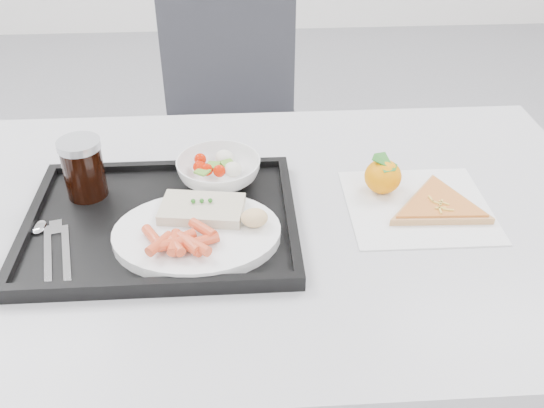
{
  "coord_description": "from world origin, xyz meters",
  "views": [
    {
      "loc": [
        -0.06,
        -0.56,
        1.37
      ],
      "look_at": [
        -0.01,
        0.3,
        0.77
      ],
      "focal_mm": 40.0,
      "sensor_mm": 36.0,
      "label": 1
    }
  ],
  "objects_px": {
    "table": "(277,244)",
    "salad_bowl": "(219,171)",
    "pizza_slice": "(439,205)",
    "tray": "(162,222)",
    "chair": "(230,109)",
    "cola_glass": "(83,167)",
    "tangerine": "(383,176)",
    "dinner_plate": "(197,234)"
  },
  "relations": [
    {
      "from": "tray",
      "to": "cola_glass",
      "type": "relative_size",
      "value": 4.17
    },
    {
      "from": "tray",
      "to": "cola_glass",
      "type": "xyz_separation_m",
      "value": [
        -0.14,
        0.09,
        0.06
      ]
    },
    {
      "from": "tray",
      "to": "pizza_slice",
      "type": "relative_size",
      "value": 1.6
    },
    {
      "from": "pizza_slice",
      "to": "tray",
      "type": "bearing_deg",
      "value": -177.98
    },
    {
      "from": "chair",
      "to": "cola_glass",
      "type": "height_order",
      "value": "chair"
    },
    {
      "from": "tangerine",
      "to": "pizza_slice",
      "type": "bearing_deg",
      "value": -35.22
    },
    {
      "from": "pizza_slice",
      "to": "salad_bowl",
      "type": "bearing_deg",
      "value": 166.37
    },
    {
      "from": "chair",
      "to": "salad_bowl",
      "type": "bearing_deg",
      "value": -91.13
    },
    {
      "from": "tangerine",
      "to": "pizza_slice",
      "type": "distance_m",
      "value": 0.11
    },
    {
      "from": "chair",
      "to": "tangerine",
      "type": "height_order",
      "value": "chair"
    },
    {
      "from": "tangerine",
      "to": "dinner_plate",
      "type": "bearing_deg",
      "value": -157.72
    },
    {
      "from": "salad_bowl",
      "to": "cola_glass",
      "type": "relative_size",
      "value": 1.41
    },
    {
      "from": "tray",
      "to": "chair",
      "type": "bearing_deg",
      "value": 82.86
    },
    {
      "from": "chair",
      "to": "pizza_slice",
      "type": "relative_size",
      "value": 3.3
    },
    {
      "from": "dinner_plate",
      "to": "tangerine",
      "type": "distance_m",
      "value": 0.36
    },
    {
      "from": "table",
      "to": "pizza_slice",
      "type": "distance_m",
      "value": 0.29
    },
    {
      "from": "cola_glass",
      "to": "tangerine",
      "type": "height_order",
      "value": "cola_glass"
    },
    {
      "from": "table",
      "to": "cola_glass",
      "type": "height_order",
      "value": "cola_glass"
    },
    {
      "from": "dinner_plate",
      "to": "pizza_slice",
      "type": "height_order",
      "value": "dinner_plate"
    },
    {
      "from": "pizza_slice",
      "to": "table",
      "type": "bearing_deg",
      "value": 178.76
    },
    {
      "from": "salad_bowl",
      "to": "pizza_slice",
      "type": "bearing_deg",
      "value": -13.63
    },
    {
      "from": "table",
      "to": "tangerine",
      "type": "bearing_deg",
      "value": 16.06
    },
    {
      "from": "table",
      "to": "salad_bowl",
      "type": "relative_size",
      "value": 7.89
    },
    {
      "from": "chair",
      "to": "salad_bowl",
      "type": "height_order",
      "value": "chair"
    },
    {
      "from": "cola_glass",
      "to": "tangerine",
      "type": "relative_size",
      "value": 1.36
    },
    {
      "from": "salad_bowl",
      "to": "tangerine",
      "type": "height_order",
      "value": "tangerine"
    },
    {
      "from": "dinner_plate",
      "to": "cola_glass",
      "type": "xyz_separation_m",
      "value": [
        -0.2,
        0.14,
        0.05
      ]
    },
    {
      "from": "table",
      "to": "tangerine",
      "type": "xyz_separation_m",
      "value": [
        0.2,
        0.06,
        0.1
      ]
    },
    {
      "from": "dinner_plate",
      "to": "tangerine",
      "type": "xyz_separation_m",
      "value": [
        0.33,
        0.14,
        0.01
      ]
    },
    {
      "from": "table",
      "to": "salad_bowl",
      "type": "distance_m",
      "value": 0.17
    },
    {
      "from": "chair",
      "to": "pizza_slice",
      "type": "bearing_deg",
      "value": -67.1
    },
    {
      "from": "tray",
      "to": "dinner_plate",
      "type": "bearing_deg",
      "value": -42.16
    },
    {
      "from": "salad_bowl",
      "to": "cola_glass",
      "type": "xyz_separation_m",
      "value": [
        -0.23,
        -0.02,
        0.03
      ]
    },
    {
      "from": "chair",
      "to": "dinner_plate",
      "type": "bearing_deg",
      "value": -93.0
    },
    {
      "from": "salad_bowl",
      "to": "cola_glass",
      "type": "distance_m",
      "value": 0.24
    },
    {
      "from": "dinner_plate",
      "to": "tangerine",
      "type": "relative_size",
      "value": 3.4
    },
    {
      "from": "tray",
      "to": "dinner_plate",
      "type": "height_order",
      "value": "dinner_plate"
    },
    {
      "from": "tray",
      "to": "salad_bowl",
      "type": "bearing_deg",
      "value": 48.9
    },
    {
      "from": "table",
      "to": "pizza_slice",
      "type": "height_order",
      "value": "pizza_slice"
    },
    {
      "from": "table",
      "to": "salad_bowl",
      "type": "bearing_deg",
      "value": 139.21
    },
    {
      "from": "table",
      "to": "dinner_plate",
      "type": "xyz_separation_m",
      "value": [
        -0.14,
        -0.08,
        0.09
      ]
    },
    {
      "from": "dinner_plate",
      "to": "salad_bowl",
      "type": "bearing_deg",
      "value": 78.37
    }
  ]
}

